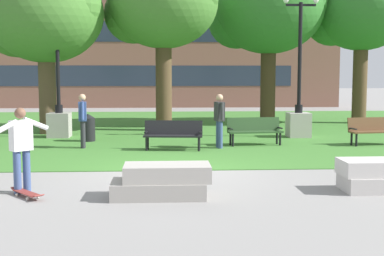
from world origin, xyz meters
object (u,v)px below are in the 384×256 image
(concrete_block_left, at_px, (162,182))
(skateboard, at_px, (27,193))
(park_bench_far_left, at_px, (173,133))
(trash_bin, at_px, (88,127))
(park_bench_far_right, at_px, (375,129))
(person_skateboarder, at_px, (21,145))
(lamp_post_left, at_px, (299,108))
(concrete_block_right, at_px, (384,176))
(person_bystander_near_lawn, at_px, (219,118))
(park_bench_near_left, at_px, (254,129))
(lamp_post_center, at_px, (59,111))
(person_bystander_far_lawn, at_px, (83,118))

(concrete_block_left, relative_size, skateboard, 2.09)
(park_bench_far_left, height_order, trash_bin, trash_bin)
(concrete_block_left, distance_m, park_bench_far_right, 9.97)
(person_skateboarder, bearing_deg, lamp_post_left, 48.38)
(person_skateboarder, bearing_deg, skateboard, -64.29)
(concrete_block_right, distance_m, lamp_post_left, 9.08)
(concrete_block_left, distance_m, person_skateboarder, 2.92)
(trash_bin, bearing_deg, concrete_block_right, -49.28)
(concrete_block_right, bearing_deg, person_bystander_near_lawn, 113.25)
(park_bench_near_left, relative_size, lamp_post_center, 0.39)
(skateboard, relative_size, lamp_post_left, 0.17)
(concrete_block_right, xyz_separation_m, person_bystander_near_lawn, (-2.69, 6.27, 0.68))
(person_bystander_near_lawn, height_order, person_bystander_far_lawn, same)
(concrete_block_right, distance_m, park_bench_far_right, 7.20)
(park_bench_far_right, relative_size, lamp_post_center, 0.39)
(park_bench_far_left, xyz_separation_m, trash_bin, (-2.92, 2.29, -0.04))
(lamp_post_center, height_order, person_bystander_near_lawn, lamp_post_center)
(skateboard, height_order, park_bench_far_right, park_bench_far_right)
(concrete_block_left, height_order, park_bench_near_left, park_bench_near_left)
(concrete_block_left, xyz_separation_m, skateboard, (-2.61, 0.13, -0.22))
(lamp_post_left, bearing_deg, concrete_block_left, -118.43)
(trash_bin, bearing_deg, park_bench_far_left, -38.12)
(concrete_block_right, relative_size, lamp_post_center, 0.39)
(person_bystander_far_lawn, bearing_deg, park_bench_near_left, 4.01)
(concrete_block_right, xyz_separation_m, park_bench_near_left, (-1.46, 6.92, 0.23))
(park_bench_far_right, xyz_separation_m, lamp_post_center, (-10.84, 2.73, 0.45))
(concrete_block_left, relative_size, person_skateboarder, 1.11)
(park_bench_near_left, distance_m, trash_bin, 5.77)
(park_bench_far_left, distance_m, lamp_post_left, 5.67)
(skateboard, bearing_deg, person_skateboarder, 115.71)
(concrete_block_left, height_order, person_bystander_near_lawn, person_bystander_near_lawn)
(park_bench_near_left, xyz_separation_m, person_bystander_far_lawn, (-5.55, -0.39, 0.44))
(park_bench_near_left, xyz_separation_m, park_bench_far_right, (3.99, -0.18, 0.00))
(park_bench_far_right, bearing_deg, concrete_block_right, -110.59)
(skateboard, height_order, person_bystander_far_lawn, person_bystander_far_lawn)
(lamp_post_left, bearing_deg, concrete_block_right, -93.53)
(concrete_block_left, relative_size, lamp_post_left, 0.36)
(park_bench_far_left, relative_size, lamp_post_left, 0.35)
(park_bench_near_left, bearing_deg, concrete_block_left, -112.81)
(park_bench_far_left, xyz_separation_m, person_bystander_far_lawn, (-2.85, 0.60, 0.44))
(skateboard, height_order, person_bystander_near_lawn, person_bystander_near_lawn)
(concrete_block_left, height_order, concrete_block_right, same)
(concrete_block_right, distance_m, person_bystander_near_lawn, 6.86)
(concrete_block_right, relative_size, lamp_post_left, 0.35)
(skateboard, bearing_deg, lamp_post_left, 50.26)
(concrete_block_right, height_order, park_bench_far_left, park_bench_far_left)
(park_bench_far_right, relative_size, lamp_post_left, 0.35)
(person_skateboarder, distance_m, park_bench_near_left, 8.92)
(concrete_block_right, bearing_deg, person_skateboarder, 178.49)
(person_skateboarder, xyz_separation_m, trash_bin, (0.22, 8.03, -0.48))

